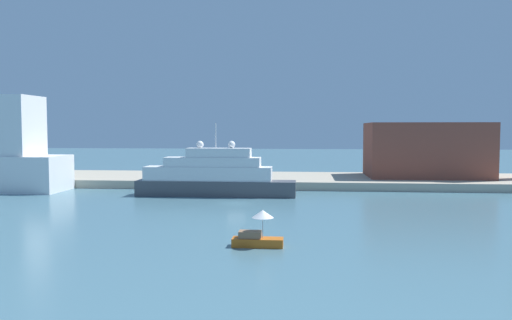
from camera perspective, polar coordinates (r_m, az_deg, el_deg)
name	(u,v)px	position (r m, az deg, el deg)	size (l,w,h in m)	color
ground	(236,204)	(71.47, -2.28, -4.98)	(400.00, 400.00, 0.00)	slate
quay_dock	(254,180)	(97.71, -0.20, -2.26)	(110.00, 21.41, 1.46)	#ADA38E
large_yacht	(213,177)	(79.91, -4.85, -1.90)	(25.20, 4.07, 11.50)	#4C4C51
small_motorboat	(258,233)	(45.64, 0.21, -8.30)	(4.58, 1.97, 3.33)	#C66019
harbor_building	(426,150)	(101.37, 18.66, 1.10)	(21.95, 13.99, 10.31)	brown
parked_car	(179,173)	(98.90, -8.73, -1.49)	(4.40, 1.85, 1.26)	#1E4C99
person_figure	(202,174)	(93.38, -6.17, -1.60)	(0.36, 0.36, 1.73)	maroon
mooring_bollard	(244,179)	(88.73, -1.37, -2.17)	(0.39, 0.39, 0.63)	black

